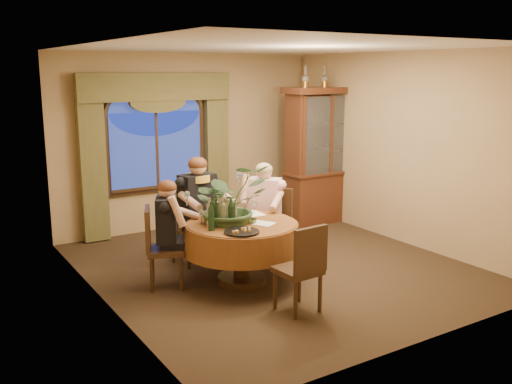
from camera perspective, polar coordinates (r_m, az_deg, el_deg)
floor at (r=7.56m, az=1.89°, el=-7.47°), size 5.00×5.00×0.00m
wall_back at (r=9.36m, az=-6.68°, el=5.08°), size 4.50×0.00×4.50m
wall_right at (r=8.66m, az=14.42°, el=4.22°), size 0.00×5.00×5.00m
ceiling at (r=7.13m, az=2.04°, el=14.27°), size 5.00×5.00×0.00m
window at (r=9.07m, az=-9.90°, el=4.12°), size 1.62×0.10×1.32m
arched_transom at (r=9.00m, az=-10.08°, el=9.04°), size 1.60×0.06×0.44m
drapery_left at (r=8.71m, az=-16.02°, el=2.71°), size 0.38×0.14×2.32m
drapery_right at (r=9.48m, az=-3.98°, el=3.87°), size 0.38×0.14×2.32m
swag_valance at (r=8.92m, az=-9.93°, el=10.31°), size 2.45×0.16×0.42m
dining_table at (r=6.91m, az=-1.41°, el=-6.08°), size 1.82×1.82×0.75m
china_cabinet at (r=9.62m, az=6.69°, el=3.64°), size 1.40×0.55×2.26m
oil_lamp_left at (r=9.28m, az=4.96°, el=11.43°), size 0.11×0.11×0.34m
oil_lamp_center at (r=9.52m, az=6.89°, el=11.40°), size 0.11×0.11×0.34m
oil_lamp_right at (r=9.77m, az=8.71°, el=11.37°), size 0.11×0.11×0.34m
chair_right at (r=7.67m, az=1.60°, el=-3.41°), size 0.58×0.58×0.96m
chair_back_right at (r=7.62m, az=-6.56°, el=-3.59°), size 0.50×0.50×0.96m
chair_back at (r=6.82m, az=-9.01°, el=-5.54°), size 0.55×0.55×0.96m
chair_front_left at (r=6.10m, az=4.20°, el=-7.57°), size 0.45×0.45×0.96m
person_pink at (r=7.64m, az=0.84°, el=-1.99°), size 0.65×0.65×1.34m
person_back at (r=6.82m, az=-8.89°, el=-4.10°), size 0.58×0.60×1.29m
person_scarf at (r=7.49m, az=-5.86°, el=-1.92°), size 0.59×0.55×1.45m
stoneware_vase at (r=6.83m, az=-2.45°, el=-1.83°), size 0.15×0.15×0.27m
centerpiece_plant at (r=6.73m, az=-2.69°, el=2.00°), size 0.92×1.03×0.80m
olive_bowl at (r=6.77m, az=-0.58°, el=-2.93°), size 0.15×0.15×0.05m
cheese_platter at (r=6.37m, az=-1.43°, el=-4.01°), size 0.40×0.40×0.02m
wine_bottle_0 at (r=6.57m, az=-4.01°, el=-2.14°), size 0.07×0.07×0.33m
wine_bottle_1 at (r=6.65m, az=-4.66°, el=-1.98°), size 0.07×0.07×0.33m
wine_bottle_2 at (r=6.65m, az=-3.39°, el=-1.96°), size 0.07×0.07×0.33m
wine_bottle_3 at (r=6.79m, az=-4.19°, el=-1.69°), size 0.07×0.07×0.33m
wine_bottle_4 at (r=6.61m, az=-2.50°, el=-2.05°), size 0.07×0.07×0.33m
wine_bottle_5 at (r=6.45m, az=-4.52°, el=-2.44°), size 0.07×0.07×0.33m
tasting_paper_0 at (r=6.75m, az=0.55°, el=-3.13°), size 0.33×0.36×0.00m
tasting_paper_1 at (r=7.20m, az=-0.24°, el=-2.18°), size 0.23×0.31×0.00m
wine_glass_person_pink at (r=7.21m, az=-0.16°, el=-1.45°), size 0.07×0.07×0.18m
wine_glass_person_back at (r=6.76m, az=-5.45°, el=-2.43°), size 0.07×0.07×0.18m
wine_glass_person_scarf at (r=7.13m, az=-3.90°, el=-1.63°), size 0.07×0.07×0.18m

